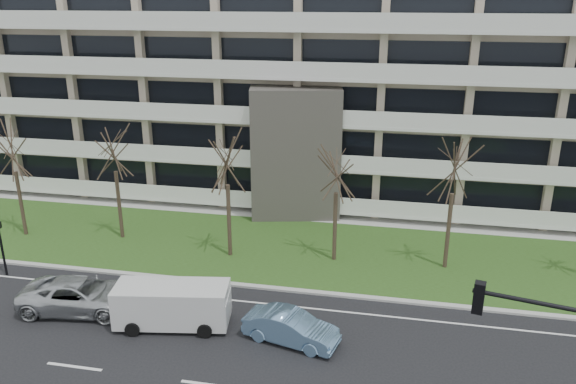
% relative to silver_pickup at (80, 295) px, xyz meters
% --- Properties ---
extents(grass_verge, '(90.00, 10.00, 0.06)m').
position_rel_silver_pickup_xyz_m(grass_verge, '(8.08, 8.82, -0.78)').
color(grass_verge, '#2B4918').
rests_on(grass_verge, ground).
extents(curb, '(90.00, 0.35, 0.12)m').
position_rel_silver_pickup_xyz_m(curb, '(8.08, 3.82, -0.75)').
color(curb, '#B2B2AD').
rests_on(curb, ground).
extents(sidewalk, '(90.00, 2.00, 0.08)m').
position_rel_silver_pickup_xyz_m(sidewalk, '(8.08, 14.32, -0.77)').
color(sidewalk, '#B2B2AD').
rests_on(sidewalk, ground).
extents(lane_edge_line, '(90.00, 0.12, 0.01)m').
position_rel_silver_pickup_xyz_m(lane_edge_line, '(8.08, 2.32, -0.80)').
color(lane_edge_line, white).
rests_on(lane_edge_line, ground).
extents(apartment_building, '(60.50, 15.10, 18.75)m').
position_rel_silver_pickup_xyz_m(apartment_building, '(8.08, 21.13, 6.81)').
color(apartment_building, '#B7A38E').
rests_on(apartment_building, ground).
extents(silver_pickup, '(6.09, 3.36, 1.61)m').
position_rel_silver_pickup_xyz_m(silver_pickup, '(0.00, 0.00, 0.00)').
color(silver_pickup, silver).
rests_on(silver_pickup, ground).
extents(blue_sedan, '(4.56, 2.48, 1.42)m').
position_rel_silver_pickup_xyz_m(blue_sedan, '(10.66, -0.61, -0.09)').
color(blue_sedan, '#7DAAD9').
rests_on(blue_sedan, ground).
extents(white_van, '(5.53, 2.80, 2.05)m').
position_rel_silver_pickup_xyz_m(white_van, '(5.04, -0.36, 0.42)').
color(white_van, silver).
rests_on(white_van, ground).
extents(pedestrian_signal, '(0.36, 0.30, 3.35)m').
position_rel_silver_pickup_xyz_m(pedestrian_signal, '(-6.06, 2.50, 1.32)').
color(pedestrian_signal, black).
rests_on(pedestrian_signal, ground).
extents(tree_1, '(3.83, 3.83, 7.66)m').
position_rel_silver_pickup_xyz_m(tree_1, '(-8.44, 7.63, 5.15)').
color(tree_1, '#382B21').
rests_on(tree_1, ground).
extents(tree_2, '(3.97, 3.97, 7.95)m').
position_rel_silver_pickup_xyz_m(tree_2, '(-2.09, 8.43, 5.38)').
color(tree_2, '#382B21').
rests_on(tree_2, ground).
extents(tree_3, '(3.99, 3.99, 7.98)m').
position_rel_silver_pickup_xyz_m(tree_3, '(5.44, 7.28, 5.40)').
color(tree_3, '#382B21').
rests_on(tree_3, ground).
extents(tree_4, '(3.75, 3.75, 7.49)m').
position_rel_silver_pickup_xyz_m(tree_4, '(11.59, 7.90, 5.02)').
color(tree_4, '#382B21').
rests_on(tree_4, ground).
extents(tree_5, '(4.01, 4.01, 8.02)m').
position_rel_silver_pickup_xyz_m(tree_5, '(17.91, 8.16, 5.43)').
color(tree_5, '#382B21').
rests_on(tree_5, ground).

